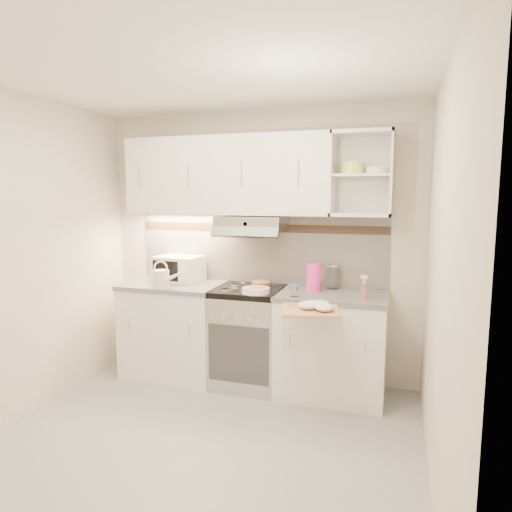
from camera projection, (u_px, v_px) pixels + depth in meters
The scene contains 17 objects.
ground at pixel (199, 446), 3.16m from camera, with size 3.00×3.00×0.00m, color #9A999C.
room_shell at pixel (217, 209), 3.29m from camera, with size 3.04×2.84×2.52m.
base_cabinet_left at pixel (175, 331), 4.37m from camera, with size 0.90×0.60×0.86m, color white.
worktop_left at pixel (174, 285), 4.31m from camera, with size 0.92×0.62×0.04m, color slate.
base_cabinet_right at pixel (332, 347), 3.93m from camera, with size 0.90×0.60×0.86m, color white.
worktop_right at pixel (333, 296), 3.87m from camera, with size 0.92×0.62×0.04m, color slate.
electric_range at pixel (249, 336), 4.14m from camera, with size 0.60×0.60×0.90m.
microwave at pixel (179, 269), 4.40m from camera, with size 0.46×0.36×0.24m.
watering_can at pixel (162, 278), 4.09m from camera, with size 0.29×0.15×0.25m.
plate_stack at pixel (256, 290), 3.87m from camera, with size 0.24×0.24×0.05m.
bread_loaf at pixel (261, 284), 4.16m from camera, with size 0.17×0.17×0.04m, color #995136.
pink_pitcher at pixel (314, 277), 3.94m from camera, with size 0.13×0.12×0.24m.
glass_jar at pixel (333, 276), 4.05m from camera, with size 0.12×0.12×0.22m.
spice_jar at pixel (294, 291), 3.73m from camera, with size 0.07×0.07×0.10m.
spray_bottle at pixel (364, 289), 3.63m from camera, with size 0.08×0.08×0.21m.
cutting_board at pixel (310, 311), 3.40m from camera, with size 0.42×0.38×0.02m, color tan.
dish_towel at pixel (314, 305), 3.38m from camera, with size 0.28×0.24×0.08m, color silver, non-canonical shape.
Camera 1 is at (1.26, -2.71, 1.73)m, focal length 32.00 mm.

